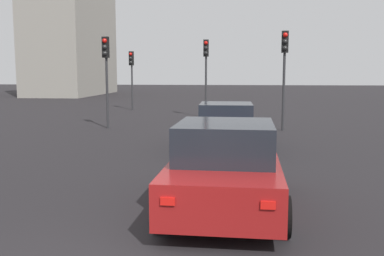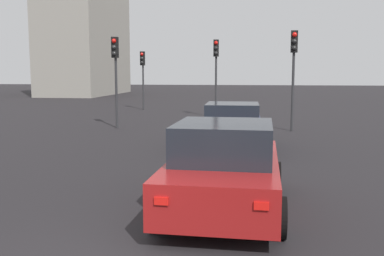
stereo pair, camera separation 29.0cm
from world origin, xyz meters
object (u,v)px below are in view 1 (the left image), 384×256
at_px(car_red_left_second, 225,168).
at_px(traffic_light_far_right, 131,68).
at_px(traffic_light_far_left, 285,60).
at_px(traffic_light_near_left, 106,63).
at_px(traffic_light_near_right, 206,62).
at_px(car_navy_left_lead, 226,126).

relative_size(car_red_left_second, traffic_light_far_right, 1.12).
relative_size(traffic_light_far_left, traffic_light_far_right, 1.10).
bearing_deg(traffic_light_near_left, traffic_light_near_right, 143.33).
relative_size(traffic_light_near_left, traffic_light_far_left, 0.96).
bearing_deg(traffic_light_far_right, traffic_light_near_left, 14.74).
bearing_deg(traffic_light_near_right, traffic_light_far_right, -131.37).
relative_size(car_navy_left_lead, traffic_light_far_right, 1.09).
height_order(car_navy_left_lead, car_red_left_second, car_red_left_second).
bearing_deg(traffic_light_far_left, traffic_light_near_right, -141.22).
xyz_separation_m(car_red_left_second, traffic_light_far_left, (11.05, -2.21, 2.24)).
bearing_deg(traffic_light_far_left, traffic_light_far_right, -134.28).
bearing_deg(car_navy_left_lead, traffic_light_near_right, 7.08).
distance_m(car_red_left_second, traffic_light_far_left, 11.49).
xyz_separation_m(traffic_light_near_left, traffic_light_far_left, (0.02, -7.68, 0.13)).
xyz_separation_m(traffic_light_far_left, traffic_light_far_right, (9.42, 8.80, -0.26)).
distance_m(car_red_left_second, traffic_light_far_right, 21.59).
bearing_deg(traffic_light_far_right, car_red_left_second, 25.81).
distance_m(car_navy_left_lead, traffic_light_far_right, 15.53).
height_order(car_navy_left_lead, traffic_light_near_right, traffic_light_near_right).
bearing_deg(traffic_light_near_left, car_navy_left_lead, 51.97).
bearing_deg(car_red_left_second, car_navy_left_lead, 2.97).
height_order(traffic_light_near_right, traffic_light_far_right, traffic_light_near_right).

